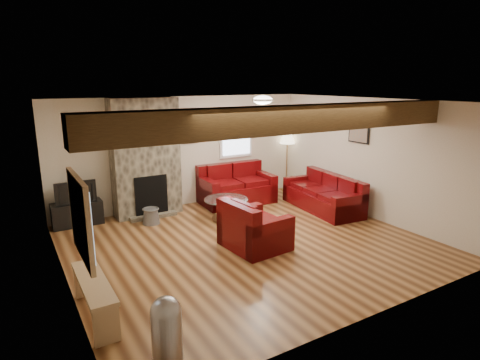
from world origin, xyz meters
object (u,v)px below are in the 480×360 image
at_px(armchair_red, 255,224).
at_px(television, 75,192).
at_px(tv_cabinet, 77,214).
at_px(coffee_table, 226,209).
at_px(sofa_three, 322,193).
at_px(loveseat, 237,184).
at_px(floor_lamp, 287,141).

distance_m(armchair_red, television, 3.71).
bearing_deg(tv_cabinet, coffee_table, -24.23).
height_order(sofa_three, coffee_table, sofa_three).
xyz_separation_m(loveseat, floor_lamp, (1.71, 0.32, 0.85)).
bearing_deg(coffee_table, tv_cabinet, 155.77).
distance_m(tv_cabinet, television, 0.46).
xyz_separation_m(sofa_three, floor_lamp, (0.32, 1.76, 0.91)).
relative_size(coffee_table, floor_lamp, 0.60).
xyz_separation_m(armchair_red, television, (-2.47, 2.75, 0.28)).
xyz_separation_m(armchair_red, coffee_table, (0.27, 1.52, -0.20)).
xyz_separation_m(sofa_three, coffee_table, (-2.19, 0.51, -0.17)).
bearing_deg(floor_lamp, sofa_three, -100.32).
xyz_separation_m(armchair_red, floor_lamp, (2.78, 2.77, 0.88)).
distance_m(armchair_red, floor_lamp, 4.03).
xyz_separation_m(coffee_table, tv_cabinet, (-2.74, 1.23, 0.02)).
bearing_deg(floor_lamp, armchair_red, -135.13).
bearing_deg(coffee_table, sofa_three, -13.02).
xyz_separation_m(loveseat, coffee_table, (-0.80, -0.93, -0.23)).
relative_size(loveseat, tv_cabinet, 1.77).
relative_size(loveseat, television, 2.20).
height_order(loveseat, floor_lamp, floor_lamp).
bearing_deg(loveseat, armchair_red, -110.94).
distance_m(loveseat, armchair_red, 2.67).
bearing_deg(television, coffee_table, -24.23).
height_order(loveseat, tv_cabinet, loveseat).
relative_size(sofa_three, tv_cabinet, 2.11).
distance_m(loveseat, tv_cabinet, 3.55).
bearing_deg(armchair_red, television, 36.92).
bearing_deg(television, loveseat, -4.85).
height_order(loveseat, television, television).
xyz_separation_m(tv_cabinet, television, (0.00, 0.00, 0.46)).
bearing_deg(loveseat, coffee_table, -128.05).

